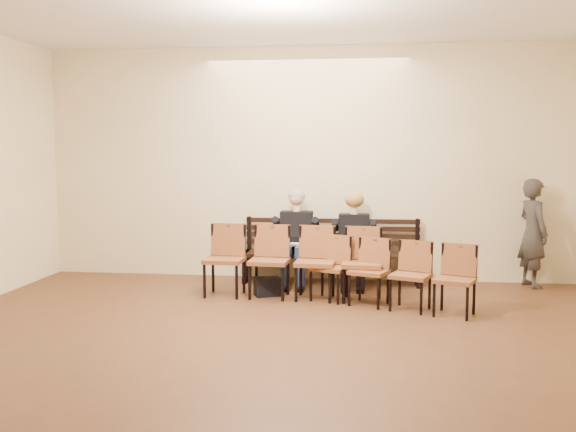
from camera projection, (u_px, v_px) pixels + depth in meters
The scene contains 11 objects.
ground at pixel (244, 406), 4.94m from camera, with size 10.00×10.00×0.00m, color #56321D.
room_walls at pixel (260, 83), 5.45m from camera, with size 8.02×10.01×3.51m.
bench at pixel (331, 268), 9.46m from camera, with size 2.60×0.90×0.45m, color black.
seated_man at pixel (296, 237), 9.35m from camera, with size 0.58×0.80×1.39m, color black, non-canonical shape.
seated_woman at pixel (354, 242), 9.25m from camera, with size 0.55×0.76×1.28m, color black, non-canonical shape.
laptop at pixel (293, 247), 9.20m from camera, with size 0.32×0.25×0.23m, color silver.
water_bottle at pixel (360, 250), 9.03m from camera, with size 0.07×0.07×0.22m, color silver.
bag at pixel (268, 286), 8.65m from camera, with size 0.34×0.23×0.25m, color black.
passerby at pixel (533, 225), 9.13m from camera, with size 0.65×0.43×1.79m, color #342E2A.
chair_row_front at pixel (292, 262), 8.46m from camera, with size 2.35×0.53×0.97m, color brown.
chair_row_back at pixel (389, 274), 7.97m from camera, with size 2.07×0.46×0.85m, color brown.
Camera 1 is at (0.92, -4.68, 1.98)m, focal length 40.00 mm.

